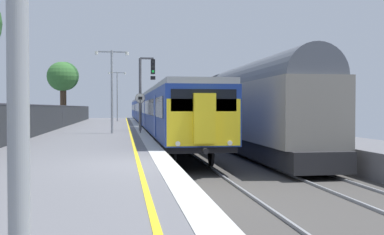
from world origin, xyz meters
TOP-DOWN VIEW (x-y plane):
  - ground at (2.64, 0.00)m, footprint 17.40×110.00m
  - commuter_train_at_platform at (2.10, 34.66)m, footprint 2.83×62.85m
  - freight_train_adjacent_track at (6.10, 17.27)m, footprint 2.60×30.28m
  - signal_gantry at (0.63, 17.64)m, footprint 1.10×0.24m
  - speed_limit_sign at (0.25, 14.94)m, footprint 0.59×0.08m
  - platform_lamp_mid at (-1.44, 14.83)m, footprint 2.00×0.20m
  - platform_lamp_far at (-1.44, 38.83)m, footprint 2.00×0.20m
  - background_tree_left at (-7.16, 38.35)m, footprint 3.17×3.17m
  - background_tree_right at (-6.82, 33.51)m, footprint 2.90×2.90m

SIDE VIEW (x-z plane):
  - ground at x=2.64m, z-range -1.21..0.00m
  - commuter_train_at_platform at x=2.10m, z-range -0.64..3.17m
  - speed_limit_sign at x=0.25m, z-range 0.34..2.77m
  - freight_train_adjacent_track at x=6.10m, z-range -0.76..4.08m
  - platform_lamp_mid at x=-1.44m, z-range 0.49..5.47m
  - signal_gantry at x=0.63m, z-range 0.62..5.51m
  - platform_lamp_far at x=-1.44m, z-range 0.51..6.10m
  - background_tree_right at x=-6.82m, z-range 1.47..7.56m
  - background_tree_left at x=-7.16m, z-range 1.59..8.18m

